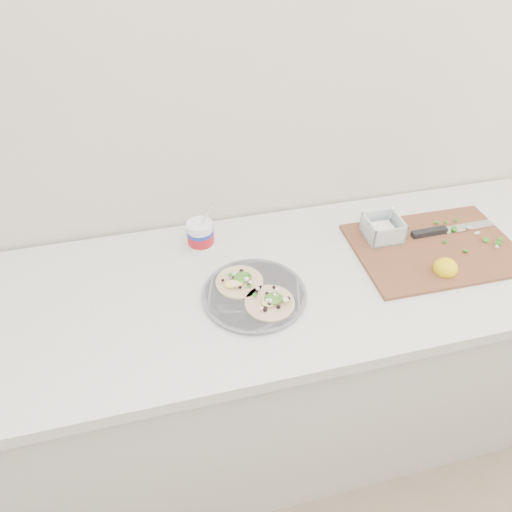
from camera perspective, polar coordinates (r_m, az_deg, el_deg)
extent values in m
cube|color=beige|center=(1.34, -9.09, 17.45)|extent=(3.50, 0.05, 2.60)
cube|color=beige|center=(1.68, -4.66, -15.31)|extent=(2.40, 0.62, 0.86)
cube|color=silver|center=(1.32, -5.54, -5.01)|extent=(2.44, 0.66, 0.04)
cylinder|color=slate|center=(1.28, -0.23, -4.85)|extent=(0.28, 0.28, 0.01)
cylinder|color=slate|center=(1.27, -0.23, -4.70)|extent=(0.29, 0.29, 0.00)
cylinder|color=white|center=(1.42, -6.95, 2.52)|extent=(0.08, 0.08, 0.10)
cylinder|color=#AA121C|center=(1.42, -6.95, 2.48)|extent=(0.08, 0.08, 0.04)
cylinder|color=#192D99|center=(1.41, -7.01, 3.07)|extent=(0.08, 0.08, 0.01)
cube|color=brown|center=(1.54, 21.43, 0.94)|extent=(0.51, 0.36, 0.01)
cube|color=white|center=(1.51, 15.50, 3.01)|extent=(0.07, 0.07, 0.03)
ellipsoid|color=yellow|center=(1.44, 22.66, -1.19)|extent=(0.07, 0.07, 0.06)
cube|color=silver|center=(1.66, 24.88, 3.32)|extent=(0.19, 0.04, 0.00)
cube|color=black|center=(1.57, 20.83, 2.80)|extent=(0.12, 0.03, 0.02)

